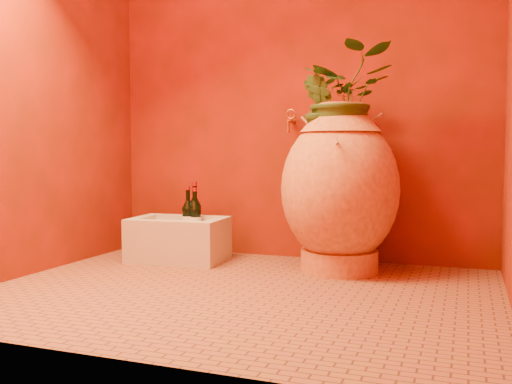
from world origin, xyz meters
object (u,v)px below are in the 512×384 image
at_px(stone_basin, 178,240).
at_px(wine_bottle_b, 195,217).
at_px(wine_bottle_c, 195,219).
at_px(amphora, 340,188).
at_px(wine_bottle_a, 188,218).
at_px(wall_tap, 290,120).

relative_size(stone_basin, wine_bottle_b, 1.73).
relative_size(wine_bottle_b, wine_bottle_c, 1.12).
bearing_deg(amphora, wine_bottle_b, 177.25).
xyz_separation_m(wine_bottle_a, wall_tap, (0.61, 0.25, 0.63)).
height_order(wine_bottle_b, wine_bottle_c, wine_bottle_b).
bearing_deg(stone_basin, wall_tap, 25.36).
height_order(wine_bottle_b, wall_tap, wall_tap).
bearing_deg(wine_bottle_c, wine_bottle_b, 126.12).
distance_m(stone_basin, wine_bottle_c, 0.17).
bearing_deg(amphora, wine_bottle_a, 178.49).
relative_size(stone_basin, wine_bottle_a, 1.87).
bearing_deg(stone_basin, wine_bottle_b, 46.68).
bearing_deg(wall_tap, wine_bottle_a, -158.07).
distance_m(wine_bottle_a, wine_bottle_c, 0.05).
distance_m(stone_basin, wine_bottle_b, 0.18).
relative_size(wine_bottle_a, wine_bottle_c, 1.03).
distance_m(amphora, stone_basin, 1.09).
bearing_deg(wall_tap, stone_basin, -154.64).
height_order(stone_basin, wine_bottle_c, wine_bottle_c).
distance_m(amphora, wall_tap, 0.62).
distance_m(wine_bottle_a, wall_tap, 0.91).
bearing_deg(amphora, stone_basin, -178.03).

